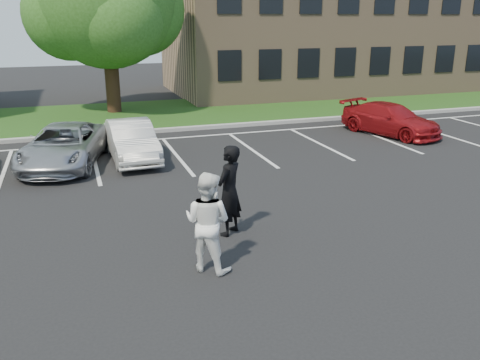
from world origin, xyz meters
The scene contains 11 objects.
ground_plane centered at (0.00, 0.00, 0.00)m, with size 90.00×90.00×0.00m, color black.
curb centered at (0.00, 12.00, 0.07)m, with size 40.00×0.30×0.15m, color gray.
grass_strip centered at (0.00, 16.00, 0.04)m, with size 44.00×8.00×0.08m, color #223F18.
stall_lines centered at (1.40, 8.95, 0.01)m, with size 34.00×5.36×0.01m.
office_building centered at (14.00, 21.99, 4.16)m, with size 22.40×10.40×8.30m.
tree centered at (-1.19, 17.26, 5.35)m, with size 7.80×7.20×8.80m.
man_black_suit centered at (-0.25, 1.00, 1.03)m, with size 0.75×0.49×2.06m, color black.
man_white_shirt centered at (-1.15, -0.47, 0.98)m, with size 0.96×0.75×1.97m, color white.
car_silver_minivan centered at (-3.74, 8.00, 0.66)m, with size 2.20×4.76×1.32m, color #A9ACB2.
car_white_sedan centered at (-1.54, 8.01, 0.66)m, with size 1.40×4.02×1.32m, color silver.
car_red_compact centered at (9.11, 8.53, 0.63)m, with size 1.77×4.36×1.27m, color maroon.
Camera 1 is at (-3.41, -9.12, 4.72)m, focal length 38.00 mm.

